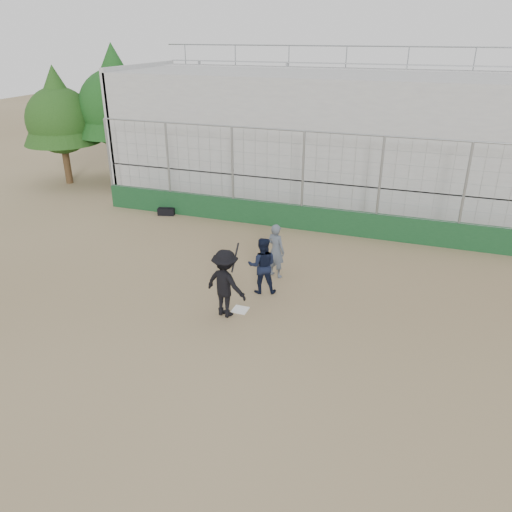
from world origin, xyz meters
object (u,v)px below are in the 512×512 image
(batter_at_plate, at_px, (225,283))
(umpire, at_px, (276,253))
(catcher_crouched, at_px, (262,275))
(equipment_bag, at_px, (166,212))

(batter_at_plate, distance_m, umpire, 2.92)
(umpire, bearing_deg, batter_at_plate, 100.55)
(batter_at_plate, height_order, umpire, batter_at_plate)
(catcher_crouched, height_order, umpire, umpire)
(catcher_crouched, bearing_deg, batter_at_plate, -108.85)
(batter_at_plate, distance_m, equipment_bag, 9.14)
(umpire, xyz_separation_m, equipment_bag, (-6.39, 4.17, -0.67))
(batter_at_plate, bearing_deg, equipment_bag, 129.51)
(catcher_crouched, xyz_separation_m, equipment_bag, (-6.34, 5.41, -0.46))
(catcher_crouched, distance_m, umpire, 1.26)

